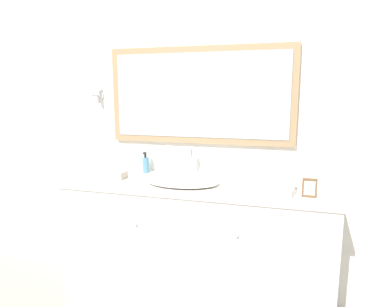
% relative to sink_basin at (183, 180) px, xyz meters
% --- Properties ---
extents(wall_back, '(8.00, 0.18, 2.55)m').
position_rel_sink_basin_xyz_m(wall_back, '(0.08, 0.32, 0.35)').
color(wall_back, white).
rests_on(wall_back, ground_plane).
extents(vanity_counter, '(1.82, 0.54, 0.91)m').
position_rel_sink_basin_xyz_m(vanity_counter, '(0.08, 0.02, -0.47)').
color(vanity_counter, white).
rests_on(vanity_counter, ground_plane).
extents(sink_basin, '(0.50, 0.41, 0.21)m').
position_rel_sink_basin_xyz_m(sink_basin, '(0.00, 0.00, 0.00)').
color(sink_basin, white).
rests_on(sink_basin, vanity_counter).
extents(soap_bottle, '(0.05, 0.05, 0.16)m').
position_rel_sink_basin_xyz_m(soap_bottle, '(-0.36, 0.21, 0.04)').
color(soap_bottle, teal).
rests_on(soap_bottle, vanity_counter).
extents(appliance_box, '(0.19, 0.15, 0.11)m').
position_rel_sink_basin_xyz_m(appliance_box, '(0.60, -0.07, 0.03)').
color(appliance_box, '#BCBCC1').
rests_on(appliance_box, vanity_counter).
extents(picture_frame, '(0.08, 0.01, 0.11)m').
position_rel_sink_basin_xyz_m(picture_frame, '(0.79, -0.10, 0.04)').
color(picture_frame, brown).
rests_on(picture_frame, vanity_counter).
extents(hand_towel_near_sink, '(0.17, 0.10, 0.05)m').
position_rel_sink_basin_xyz_m(hand_towel_near_sink, '(-0.51, -0.01, 0.01)').
color(hand_towel_near_sink, '#B7A899').
rests_on(hand_towel_near_sink, vanity_counter).
extents(hand_towel_far_corner, '(0.20, 0.11, 0.03)m').
position_rel_sink_basin_xyz_m(hand_towel_far_corner, '(0.47, 0.13, -0.00)').
color(hand_towel_far_corner, '#B7A899').
rests_on(hand_towel_far_corner, vanity_counter).
extents(metal_tray, '(0.14, 0.10, 0.01)m').
position_rel_sink_basin_xyz_m(metal_tray, '(0.79, 0.11, -0.01)').
color(metal_tray, silver).
rests_on(metal_tray, vanity_counter).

